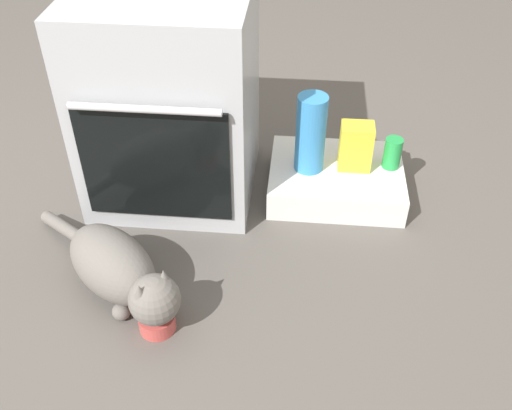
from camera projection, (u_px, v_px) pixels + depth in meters
ground at (141, 263)px, 1.98m from camera, size 8.00×8.00×0.00m
oven at (170, 99)px, 2.07m from camera, size 0.59×0.60×0.76m
pantry_cabinet at (336, 179)px, 2.24m from camera, size 0.50×0.40×0.11m
food_bowl at (157, 321)px, 1.75m from camera, size 0.11×0.11×0.08m
cat at (119, 269)px, 1.79m from camera, size 0.61×0.54×0.22m
snack_bag at (356, 146)px, 2.16m from camera, size 0.12×0.09×0.18m
soda_can at (392, 153)px, 2.18m from camera, size 0.07×0.07×0.12m
water_bottle at (311, 134)px, 2.11m from camera, size 0.11×0.11×0.30m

